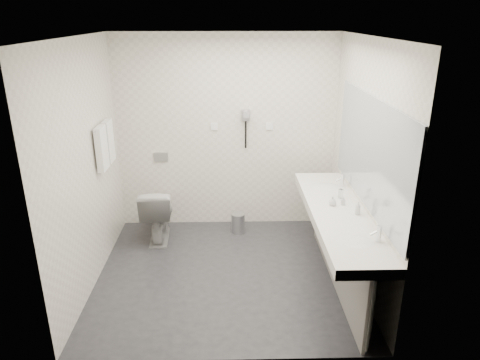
{
  "coord_description": "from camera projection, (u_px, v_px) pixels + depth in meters",
  "views": [
    {
      "loc": [
        0.04,
        -4.2,
        2.69
      ],
      "look_at": [
        0.15,
        0.15,
        1.05
      ],
      "focal_mm": 33.0,
      "sensor_mm": 36.0,
      "label": 1
    }
  ],
  "objects": [
    {
      "name": "toilet",
      "position": [
        158.0,
        213.0,
        5.53
      ],
      "size": [
        0.42,
        0.71,
        0.7
      ],
      "primitive_type": "imported",
      "rotation": [
        0.0,
        0.0,
        3.19
      ],
      "color": "white",
      "rests_on": "floor"
    },
    {
      "name": "dryer_cord",
      "position": [
        246.0,
        135.0,
        5.61
      ],
      "size": [
        0.02,
        0.02,
        0.35
      ],
      "primitive_type": "cylinder",
      "color": "black",
      "rests_on": "dryer_cradle"
    },
    {
      "name": "vanity_post_near",
      "position": [
        370.0,
        316.0,
        3.61
      ],
      "size": [
        0.06,
        0.06,
        0.75
      ],
      "primitive_type": "cylinder",
      "color": "silver",
      "rests_on": "floor"
    },
    {
      "name": "wall_left",
      "position": [
        85.0,
        168.0,
        4.4
      ],
      "size": [
        0.0,
        2.6,
        2.6
      ],
      "primitive_type": "plane",
      "rotation": [
        1.57,
        0.0,
        1.57
      ],
      "color": "white",
      "rests_on": "floor"
    },
    {
      "name": "dryer_barrel",
      "position": [
        246.0,
        114.0,
        5.46
      ],
      "size": [
        0.08,
        0.14,
        0.08
      ],
      "primitive_type": "cylinder",
      "rotation": [
        1.57,
        0.0,
        0.0
      ],
      "color": "#949398",
      "rests_on": "dryer_cradle"
    },
    {
      "name": "towel_far",
      "position": [
        108.0,
        141.0,
        5.02
      ],
      "size": [
        0.07,
        0.24,
        0.48
      ],
      "primitive_type": "cube",
      "color": "white",
      "rests_on": "towel_rail"
    },
    {
      "name": "towel_rail",
      "position": [
        102.0,
        125.0,
        4.81
      ],
      "size": [
        0.02,
        0.62,
        0.02
      ],
      "primitive_type": "cylinder",
      "rotation": [
        1.57,
        0.0,
        0.0
      ],
      "color": "silver",
      "rests_on": "wall_left"
    },
    {
      "name": "bin_lid",
      "position": [
        238.0,
        214.0,
        5.72
      ],
      "size": [
        0.18,
        0.18,
        0.02
      ],
      "primitive_type": "cylinder",
      "color": "#B2B5BA",
      "rests_on": "pedal_bin"
    },
    {
      "name": "faucet_near",
      "position": [
        379.0,
        233.0,
        3.78
      ],
      "size": [
        0.04,
        0.04,
        0.15
      ],
      "primitive_type": "cylinder",
      "color": "silver",
      "rests_on": "vanity_counter"
    },
    {
      "name": "soap_bottle_c",
      "position": [
        358.0,
        208.0,
        4.3
      ],
      "size": [
        0.07,
        0.07,
        0.14
      ],
      "primitive_type": "imported",
      "rotation": [
        0.0,
        0.0,
        0.43
      ],
      "color": "white",
      "rests_on": "vanity_counter"
    },
    {
      "name": "floor",
      "position": [
        227.0,
        274.0,
        4.88
      ],
      "size": [
        2.8,
        2.8,
        0.0
      ],
      "primitive_type": "plane",
      "color": "#2A2A2F",
      "rests_on": "ground"
    },
    {
      "name": "vanity_counter",
      "position": [
        338.0,
        215.0,
        4.43
      ],
      "size": [
        0.55,
        2.2,
        0.1
      ],
      "primitive_type": "cube",
      "color": "white",
      "rests_on": "floor"
    },
    {
      "name": "towel_near",
      "position": [
        102.0,
        148.0,
        4.76
      ],
      "size": [
        0.07,
        0.24,
        0.48
      ],
      "primitive_type": "cube",
      "color": "white",
      "rests_on": "towel_rail"
    },
    {
      "name": "dryer_cradle",
      "position": [
        246.0,
        115.0,
        5.54
      ],
      "size": [
        0.1,
        0.04,
        0.14
      ],
      "primitive_type": "cube",
      "color": "#949398",
      "rests_on": "wall_back"
    },
    {
      "name": "soap_bottle_b",
      "position": [
        333.0,
        201.0,
        4.51
      ],
      "size": [
        0.11,
        0.11,
        0.1
      ],
      "primitive_type": "imported",
      "rotation": [
        0.0,
        0.0,
        -0.87
      ],
      "color": "white",
      "rests_on": "vanity_counter"
    },
    {
      "name": "basin_near",
      "position": [
        355.0,
        243.0,
        3.81
      ],
      "size": [
        0.4,
        0.31,
        0.05
      ],
      "primitive_type": "ellipsoid",
      "color": "white",
      "rests_on": "vanity_counter"
    },
    {
      "name": "switch_plate_b",
      "position": [
        269.0,
        126.0,
        5.62
      ],
      "size": [
        0.09,
        0.02,
        0.09
      ],
      "primitive_type": "cube",
      "color": "white",
      "rests_on": "wall_back"
    },
    {
      "name": "pedal_bin",
      "position": [
        238.0,
        223.0,
        5.76
      ],
      "size": [
        0.22,
        0.22,
        0.25
      ],
      "primitive_type": "cylinder",
      "rotation": [
        0.0,
        0.0,
        0.28
      ],
      "color": "#B2B5BA",
      "rests_on": "floor"
    },
    {
      "name": "vanity_post_far",
      "position": [
        320.0,
        210.0,
        5.56
      ],
      "size": [
        0.06,
        0.06,
        0.75
      ],
      "primitive_type": "cylinder",
      "color": "silver",
      "rests_on": "floor"
    },
    {
      "name": "switch_plate_a",
      "position": [
        214.0,
        127.0,
        5.6
      ],
      "size": [
        0.09,
        0.02,
        0.09
      ],
      "primitive_type": "cube",
      "color": "white",
      "rests_on": "wall_back"
    },
    {
      "name": "wall_right",
      "position": [
        363.0,
        166.0,
        4.47
      ],
      "size": [
        0.0,
        2.6,
        2.6
      ],
      "primitive_type": "plane",
      "rotation": [
        1.57,
        0.0,
        -1.57
      ],
      "color": "white",
      "rests_on": "floor"
    },
    {
      "name": "wall_back",
      "position": [
        226.0,
        134.0,
        5.65
      ],
      "size": [
        2.8,
        0.0,
        2.8
      ],
      "primitive_type": "plane",
      "rotation": [
        1.57,
        0.0,
        0.0
      ],
      "color": "white",
      "rests_on": "floor"
    },
    {
      "name": "vanity_panel",
      "position": [
        337.0,
        252.0,
        4.58
      ],
      "size": [
        0.03,
        2.15,
        0.75
      ],
      "primitive_type": "cube",
      "color": "gray",
      "rests_on": "floor"
    },
    {
      "name": "basin_far",
      "position": [
        325.0,
        188.0,
        5.03
      ],
      "size": [
        0.4,
        0.31,
        0.05
      ],
      "primitive_type": "ellipsoid",
      "color": "white",
      "rests_on": "vanity_counter"
    },
    {
      "name": "soap_bottle_a",
      "position": [
        343.0,
        201.0,
        4.52
      ],
      "size": [
        0.04,
        0.04,
        0.09
      ],
      "primitive_type": "imported",
      "rotation": [
        0.0,
        0.0,
        -0.02
      ],
      "color": "white",
      "rests_on": "vanity_counter"
    },
    {
      "name": "mirror",
      "position": [
        370.0,
        153.0,
        4.21
      ],
      "size": [
        0.02,
        2.2,
        1.05
      ],
      "primitive_type": "cube",
      "color": "#B2BCC6",
      "rests_on": "wall_right"
    },
    {
      "name": "ceiling",
      "position": [
        224.0,
        37.0,
        3.99
      ],
      "size": [
        2.8,
        2.8,
        0.0
      ],
      "primitive_type": "plane",
      "rotation": [
        3.14,
        0.0,
        0.0
      ],
      "color": "white",
      "rests_on": "wall_back"
    },
    {
      "name": "glass_left",
      "position": [
        341.0,
        194.0,
        4.69
      ],
      "size": [
        0.06,
        0.06,
        0.1
      ],
      "primitive_type": "cylinder",
      "rotation": [
        0.0,
        0.0,
        0.26
      ],
      "color": "silver",
      "rests_on": "vanity_counter"
    },
    {
      "name": "faucet_far",
      "position": [
        342.0,
        180.0,
        5.0
      ],
      "size": [
        0.04,
        0.04,
        0.15
      ],
      "primitive_type": "cylinder",
      "color": "silver",
      "rests_on": "vanity_counter"
    },
    {
      "name": "wall_front",
      "position": [
        224.0,
        225.0,
        3.22
      ],
      "size": [
        2.8,
        0.0,
        2.8
      ],
      "primitive_type": "plane",
      "rotation": [
        -1.57,
        0.0,
        0.0
      ],
      "color": "white",
      "rests_on": "floor"
    },
    {
      "name": "flush_plate",
      "position": [
        161.0,
        157.0,
        5.72
      ],
      "size": [
        0.18,
        0.02,
        0.12
      ],
      "primitive_type": "cube",
      "color": "#B2B5BA",
      "rests_on": "wall_back"
    }
  ]
}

